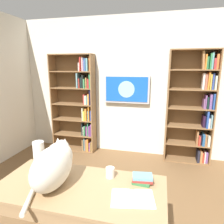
% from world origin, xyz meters
% --- Properties ---
extents(wall_back, '(4.52, 0.06, 2.70)m').
position_xyz_m(wall_back, '(0.00, -2.23, 1.35)').
color(wall_back, silver).
rests_on(wall_back, ground).
extents(bookshelf_left, '(0.81, 0.28, 2.04)m').
position_xyz_m(bookshelf_left, '(-1.23, -2.06, 1.02)').
color(bookshelf_left, brown).
rests_on(bookshelf_left, ground).
extents(bookshelf_right, '(0.90, 0.28, 1.99)m').
position_xyz_m(bookshelf_right, '(1.02, -2.06, 1.00)').
color(bookshelf_right, brown).
rests_on(bookshelf_right, ground).
extents(wall_mounted_tv, '(0.89, 0.07, 0.55)m').
position_xyz_m(wall_mounted_tv, '(0.04, -2.15, 1.32)').
color(wall_mounted_tv, '#B7B7BC').
extents(desk, '(1.46, 0.68, 0.75)m').
position_xyz_m(desk, '(0.02, 0.31, 0.64)').
color(desk, '#A37F56').
rests_on(desk, ground).
extents(cat, '(0.30, 0.64, 0.37)m').
position_xyz_m(cat, '(0.23, 0.31, 0.94)').
color(cat, silver).
rests_on(cat, desk).
extents(open_binder, '(0.37, 0.28, 0.02)m').
position_xyz_m(open_binder, '(-0.45, 0.35, 0.76)').
color(open_binder, white).
rests_on(open_binder, desk).
extents(paper_towel_roll, '(0.11, 0.11, 0.27)m').
position_xyz_m(paper_towel_roll, '(0.54, 0.08, 0.88)').
color(paper_towel_roll, white).
rests_on(paper_towel_roll, desk).
extents(coffee_mug, '(0.08, 0.08, 0.10)m').
position_xyz_m(coffee_mug, '(-0.20, 0.09, 0.80)').
color(coffee_mug, white).
rests_on(coffee_mug, desk).
extents(desk_book_stack, '(0.19, 0.14, 0.07)m').
position_xyz_m(desk_book_stack, '(-0.50, 0.11, 0.78)').
color(desk_book_stack, '#387A47').
rests_on(desk_book_stack, desk).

